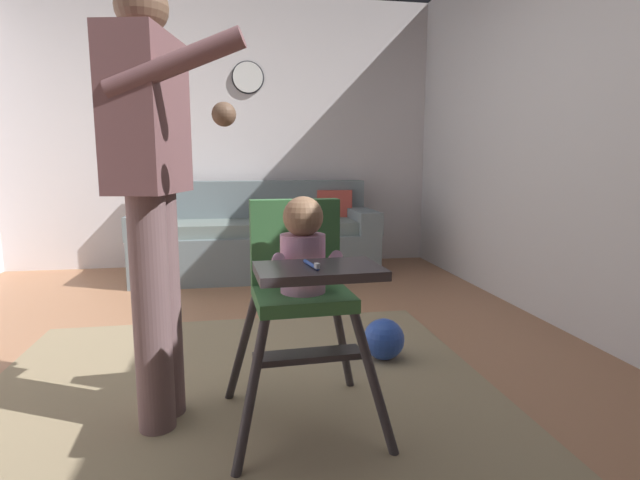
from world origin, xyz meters
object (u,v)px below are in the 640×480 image
object	(u,v)px
high_chair	(302,271)
adult_standing	(153,185)
wall_clock	(248,77)
couch	(257,239)
toy_ball	(384,339)

from	to	relation	value
high_chair	adult_standing	xyz separation A→B (m)	(-0.55, 0.12, 0.33)
adult_standing	wall_clock	size ratio (longest dim) A/B	5.30
high_chair	wall_clock	bearing A→B (deg)	178.66
adult_standing	wall_clock	xyz separation A→B (m)	(0.45, 3.10, 0.91)
wall_clock	couch	bearing A→B (deg)	-85.00
toy_ball	high_chair	bearing A→B (deg)	-131.77
high_chair	wall_clock	world-z (taller)	wall_clock
couch	toy_ball	world-z (taller)	couch
high_chair	toy_ball	distance (m)	0.92
high_chair	couch	bearing A→B (deg)	178.07
high_chair	wall_clock	distance (m)	3.45
adult_standing	toy_ball	bearing A→B (deg)	35.41
high_chair	adult_standing	world-z (taller)	adult_standing
couch	wall_clock	xyz separation A→B (m)	(-0.04, 0.48, 1.53)
couch	high_chair	size ratio (longest dim) A/B	2.36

